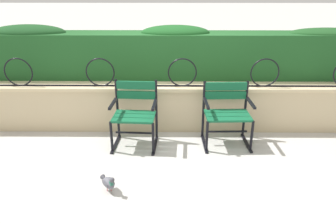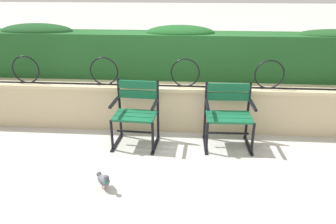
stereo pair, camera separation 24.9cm
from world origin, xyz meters
name	(u,v)px [view 1 (the left image)]	position (x,y,z in m)	size (l,w,h in m)	color
ground_plane	(168,152)	(0.00, 0.00, 0.00)	(60.00, 60.00, 0.00)	#B7B5AF
stone_wall	(168,106)	(0.00, 0.77, 0.35)	(8.29, 0.41, 0.69)	#C6B289
iron_arch_fence	(146,75)	(-0.32, 0.70, 0.87)	(7.73, 0.02, 0.42)	black
hedge_row	(167,53)	(-0.02, 1.22, 1.08)	(8.12, 0.53, 0.81)	#1E5123
park_chair_left	(135,112)	(-0.45, 0.25, 0.47)	(0.62, 0.55, 0.88)	#145B38
park_chair_right	(227,112)	(0.80, 0.30, 0.46)	(0.65, 0.54, 0.85)	#145B38
pigeon_near_chairs	(108,182)	(-0.64, -0.85, 0.11)	(0.21, 0.25, 0.22)	#5B5B66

